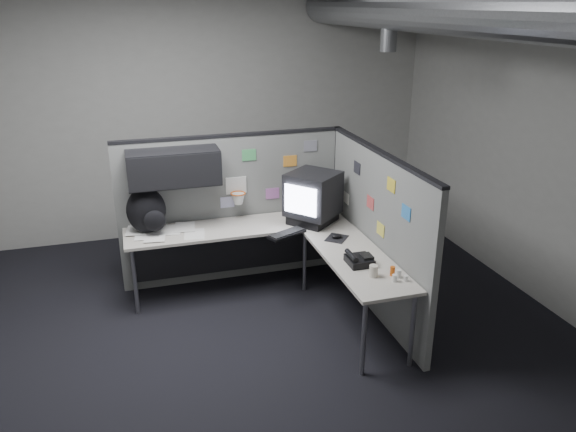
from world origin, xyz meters
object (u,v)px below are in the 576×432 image
object	(u,v)px
monitor	(313,197)
backpack	(147,211)
desk	(268,244)
phone	(359,260)
keyboard	(287,234)

from	to	relation	value
monitor	backpack	bearing A→B (deg)	178.40
desk	backpack	xyz separation A→B (m)	(-1.14, 0.36, 0.35)
desk	monitor	bearing A→B (deg)	17.56
desk	phone	world-z (taller)	phone
monitor	desk	bearing A→B (deg)	-157.70
monitor	backpack	distance (m)	1.69
monitor	backpack	size ratio (longest dim) A/B	1.40
phone	keyboard	bearing A→B (deg)	128.47
desk	backpack	size ratio (longest dim) A/B	4.89
keyboard	phone	size ratio (longest dim) A/B	1.81
keyboard	phone	distance (m)	0.92
backpack	phone	bearing A→B (deg)	-40.82
desk	monitor	distance (m)	0.68
backpack	keyboard	bearing A→B (deg)	-23.97
desk	keyboard	distance (m)	0.24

